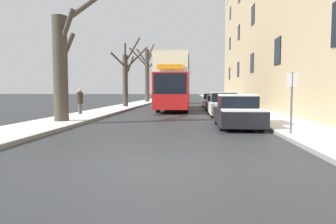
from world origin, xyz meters
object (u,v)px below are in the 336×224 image
object	(u,v)px
bare_tree_left_2	(147,73)
parked_car_3	(211,101)
bare_tree_left_1	(126,76)
street_sign_post	(292,100)
bare_tree_left_0	(62,63)
pedestrian_left_sidewalk	(80,101)
double_decker_bus	(175,81)
parked_car_2	(216,103)
parked_car_0	(237,112)
oncoming_van	(172,94)
parked_car_1	(223,105)

from	to	relation	value
bare_tree_left_2	parked_car_3	world-z (taller)	bare_tree_left_2
bare_tree_left_1	street_sign_post	distance (m)	20.26
bare_tree_left_0	parked_car_3	xyz separation A→B (m)	(8.31, 16.69, -2.34)
bare_tree_left_0	pedestrian_left_sidewalk	world-z (taller)	bare_tree_left_0
double_decker_bus	parked_car_3	size ratio (longest dim) A/B	2.84
bare_tree_left_2	parked_car_2	bearing A→B (deg)	-63.04
parked_car_0	bare_tree_left_2	bearing A→B (deg)	106.44
bare_tree_left_0	bare_tree_left_1	distance (m)	14.00
oncoming_van	parked_car_1	bearing A→B (deg)	-76.39
parked_car_0	pedestrian_left_sidewalk	distance (m)	10.49
parked_car_2	bare_tree_left_2	bearing A→B (deg)	116.96
parked_car_3	street_sign_post	distance (m)	20.49
parked_car_2	street_sign_post	bearing A→B (deg)	-84.68
bare_tree_left_1	double_decker_bus	xyz separation A→B (m)	(4.77, -2.47, -0.56)
parked_car_3	pedestrian_left_sidewalk	size ratio (longest dim) A/B	2.27
bare_tree_left_2	parked_car_0	xyz separation A→B (m)	(8.19, -27.76, -3.48)
parked_car_0	parked_car_3	xyz separation A→B (m)	(-0.00, 17.44, -0.04)
double_decker_bus	parked_car_0	world-z (taller)	double_decker_bus
parked_car_2	pedestrian_left_sidewalk	xyz separation A→B (m)	(-9.14, -6.51, 0.37)
parked_car_2	parked_car_3	bearing A→B (deg)	90.00
double_decker_bus	pedestrian_left_sidewalk	distance (m)	9.23
parked_car_0	double_decker_bus	bearing A→B (deg)	105.82
parked_car_1	bare_tree_left_1	bearing A→B (deg)	133.78
double_decker_bus	parked_car_0	size ratio (longest dim) A/B	2.76
double_decker_bus	pedestrian_left_sidewalk	size ratio (longest dim) A/B	6.47
pedestrian_left_sidewalk	street_sign_post	distance (m)	13.29
bare_tree_left_0	double_decker_bus	xyz separation A→B (m)	(4.83, 11.53, -0.49)
oncoming_van	pedestrian_left_sidewalk	size ratio (longest dim) A/B	2.95
double_decker_bus	parked_car_0	distance (m)	12.89
parked_car_2	parked_car_1	bearing A→B (deg)	-90.00
bare_tree_left_1	pedestrian_left_sidewalk	size ratio (longest dim) A/B	3.76
bare_tree_left_1	street_sign_post	world-z (taller)	bare_tree_left_1
bare_tree_left_2	pedestrian_left_sidewalk	bearing A→B (deg)	-92.39
oncoming_van	pedestrian_left_sidewalk	distance (m)	20.34
pedestrian_left_sidewalk	street_sign_post	xyz separation A→B (m)	(10.50, -8.14, 0.32)
pedestrian_left_sidewalk	double_decker_bus	bearing A→B (deg)	-43.76
parked_car_3	bare_tree_left_1	bearing A→B (deg)	-161.92
bare_tree_left_1	street_sign_post	xyz separation A→B (m)	(9.61, -17.74, -1.75)
bare_tree_left_0	street_sign_post	bearing A→B (deg)	-21.15
parked_car_1	oncoming_van	xyz separation A→B (m)	(-4.56, 18.82, 0.52)
bare_tree_left_2	street_sign_post	distance (m)	32.34
bare_tree_left_1	double_decker_bus	world-z (taller)	bare_tree_left_1
bare_tree_left_0	double_decker_bus	size ratio (longest dim) A/B	0.59
parked_car_3	oncoming_van	xyz separation A→B (m)	(-4.56, 7.51, 0.59)
bare_tree_left_1	parked_car_3	size ratio (longest dim) A/B	1.65
oncoming_van	pedestrian_left_sidewalk	xyz separation A→B (m)	(-4.58, -19.81, -0.25)
double_decker_bus	pedestrian_left_sidewalk	bearing A→B (deg)	-128.42
oncoming_van	bare_tree_left_1	bearing A→B (deg)	-109.89
double_decker_bus	street_sign_post	size ratio (longest dim) A/B	5.12
double_decker_bus	parked_car_0	xyz separation A→B (m)	(3.48, -12.28, -1.81)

